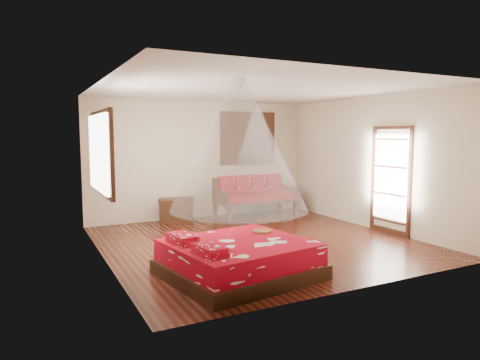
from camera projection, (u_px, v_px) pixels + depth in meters
name	position (u px, v px, depth m)	size (l,w,h in m)	color
room	(258.00, 167.00, 7.84)	(5.54, 5.54, 2.84)	black
bed	(238.00, 259.00, 5.99)	(2.16, 2.01, 0.63)	black
daybed	(254.00, 194.00, 10.61)	(1.97, 0.88, 0.98)	black
storage_chest	(176.00, 210.00, 9.79)	(0.93, 0.79, 0.54)	black
shutter_panel	(248.00, 138.00, 10.76)	(1.52, 0.06, 1.32)	black
window_left	(103.00, 153.00, 6.77)	(0.10, 1.74, 1.34)	black
glazed_door	(391.00, 181.00, 8.57)	(0.08, 1.02, 2.16)	black
wine_tray	(262.00, 228.00, 6.54)	(0.29, 0.29, 0.23)	brown
mosquito_net_main	(239.00, 145.00, 5.83)	(1.91, 1.91, 1.80)	white
mosquito_net_daybed	(257.00, 134.00, 10.33)	(1.03, 1.03, 1.50)	white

